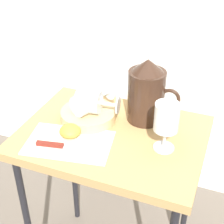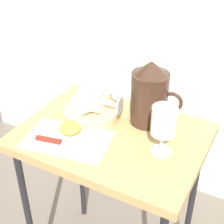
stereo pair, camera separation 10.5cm
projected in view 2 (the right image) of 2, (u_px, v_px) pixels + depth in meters
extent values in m
cube|color=tan|center=(112.00, 137.00, 1.10)|extent=(0.59, 0.44, 0.03)
cylinder|color=black|center=(29.00, 218.00, 1.26)|extent=(0.02, 0.02, 0.67)
cylinder|color=black|center=(81.00, 162.00, 1.52)|extent=(0.02, 0.02, 0.67)
cylinder|color=black|center=(191.00, 203.00, 1.32)|extent=(0.02, 0.02, 0.67)
cube|color=silver|center=(68.00, 140.00, 1.06)|extent=(0.29, 0.21, 0.00)
cylinder|color=tan|center=(91.00, 114.00, 1.15)|extent=(0.19, 0.19, 0.03)
cylinder|color=#382319|center=(149.00, 98.00, 1.10)|extent=(0.12, 0.12, 0.18)
cylinder|color=#D1661E|center=(149.00, 108.00, 1.12)|extent=(0.11, 0.11, 0.10)
cone|color=#382319|center=(151.00, 67.00, 1.04)|extent=(0.10, 0.10, 0.04)
torus|color=#382319|center=(173.00, 102.00, 1.06)|extent=(0.07, 0.01, 0.07)
cylinder|color=silver|center=(161.00, 151.00, 1.01)|extent=(0.06, 0.06, 0.00)
cylinder|color=silver|center=(162.00, 142.00, 0.99)|extent=(0.01, 0.01, 0.06)
cylinder|color=silver|center=(164.00, 121.00, 0.95)|extent=(0.07, 0.07, 0.09)
cylinder|color=#D1661E|center=(163.00, 126.00, 0.96)|extent=(0.06, 0.06, 0.04)
cylinder|color=silver|center=(89.00, 101.00, 1.12)|extent=(0.10, 0.11, 0.07)
cylinder|color=silver|center=(107.00, 94.00, 1.16)|extent=(0.03, 0.06, 0.01)
cylinder|color=silver|center=(114.00, 92.00, 1.18)|extent=(0.06, 0.03, 0.06)
cylinder|color=silver|center=(92.00, 100.00, 1.12)|extent=(0.09, 0.09, 0.08)
cylinder|color=silver|center=(111.00, 104.00, 1.10)|extent=(0.06, 0.02, 0.01)
cylinder|color=silver|center=(120.00, 106.00, 1.09)|extent=(0.01, 0.06, 0.06)
ellipsoid|color=#B29938|center=(70.00, 128.00, 1.07)|extent=(0.07, 0.07, 0.04)
cube|color=silver|center=(82.00, 147.00, 1.02)|extent=(0.13, 0.04, 0.00)
cube|color=maroon|center=(49.00, 140.00, 1.04)|extent=(0.09, 0.03, 0.01)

